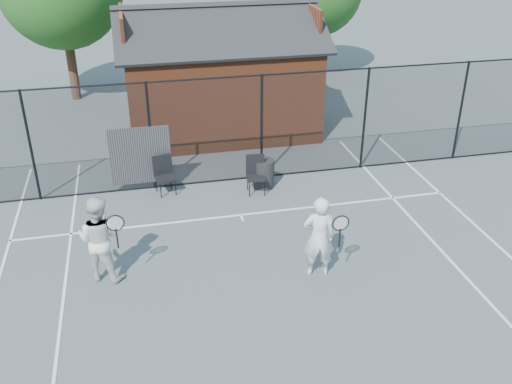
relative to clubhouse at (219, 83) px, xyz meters
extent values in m
plane|color=#454B4F|center=(-0.50, -9.00, -1.61)|extent=(80.00, 80.00, 0.00)
cube|color=silver|center=(-0.50, -6.00, -1.60)|extent=(11.00, 0.06, 0.01)
cube|color=silver|center=(3.61, -11.00, -1.60)|extent=(0.06, 18.00, 0.01)
cube|color=silver|center=(-0.50, -6.15, -1.60)|extent=(0.06, 0.30, 0.01)
cylinder|color=black|center=(-5.50, -4.00, -0.11)|extent=(0.07, 0.07, 3.00)
cylinder|color=black|center=(-2.50, -4.00, -0.11)|extent=(0.07, 0.07, 3.00)
cylinder|color=black|center=(0.50, -4.00, -0.11)|extent=(0.07, 0.07, 3.00)
cylinder|color=black|center=(3.50, -4.00, -0.11)|extent=(0.07, 0.07, 3.00)
cylinder|color=black|center=(6.50, -4.00, -0.11)|extent=(0.07, 0.07, 3.00)
cylinder|color=black|center=(-0.50, -4.00, 1.36)|extent=(22.00, 0.04, 0.04)
cylinder|color=black|center=(-0.50, -4.00, -1.58)|extent=(22.00, 0.04, 0.04)
cube|color=black|center=(-0.50, -4.00, -0.11)|extent=(22.00, 3.00, 0.01)
cube|color=black|center=(-2.80, -4.02, -0.61)|extent=(1.60, 0.04, 1.60)
cube|color=brown|center=(0.00, 0.00, -0.11)|extent=(6.00, 4.00, 3.00)
cube|color=black|center=(0.00, -1.00, 1.92)|extent=(6.50, 2.36, 1.32)
cube|color=black|center=(0.00, 1.00, 1.92)|extent=(6.50, 2.36, 1.32)
cube|color=brown|center=(-2.95, 0.00, 1.92)|extent=(0.10, 2.80, 1.06)
cube|color=brown|center=(2.95, 0.00, 1.92)|extent=(0.10, 2.80, 1.06)
cylinder|color=#322114|center=(-5.00, 4.50, -0.35)|extent=(0.36, 0.36, 2.52)
cylinder|color=#322114|center=(5.00, 5.50, -0.49)|extent=(0.36, 0.36, 2.23)
imported|color=silver|center=(0.59, -8.79, -0.69)|extent=(0.74, 0.55, 1.83)
torus|color=black|center=(0.89, -9.16, -0.19)|extent=(0.36, 0.03, 0.36)
cylinder|color=black|center=(0.89, -9.16, -0.54)|extent=(0.03, 0.03, 0.44)
imported|color=silver|center=(-3.81, -7.91, -0.67)|extent=(1.13, 1.03, 1.87)
torus|color=black|center=(-3.44, -8.28, -0.13)|extent=(0.37, 0.03, 0.37)
cylinder|color=black|center=(-3.44, -8.28, -0.48)|extent=(0.03, 0.03, 0.45)
cube|color=black|center=(-2.22, -4.40, -1.09)|extent=(0.59, 0.61, 1.03)
cube|color=black|center=(0.14, -4.90, -1.10)|extent=(0.53, 0.55, 1.02)
cylinder|color=#262626|center=(0.43, -4.60, -1.21)|extent=(0.63, 0.63, 0.80)
camera|label=1|loc=(-2.86, -18.20, 5.54)|focal=40.00mm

